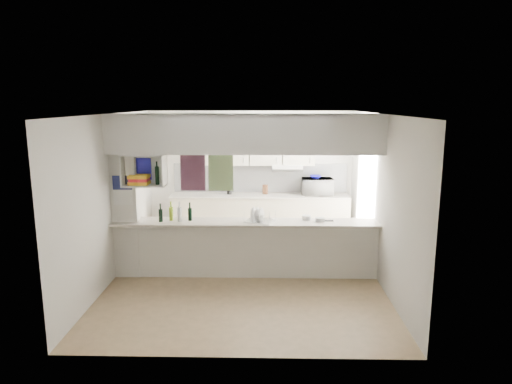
{
  "coord_description": "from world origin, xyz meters",
  "views": [
    {
      "loc": [
        0.33,
        -6.98,
        2.78
      ],
      "look_at": [
        0.16,
        0.5,
        1.29
      ],
      "focal_mm": 32.0,
      "sensor_mm": 36.0,
      "label": 1
    }
  ],
  "objects_px": {
    "bowl": "(316,177)",
    "dish_rack": "(260,216)",
    "microwave": "(318,187)",
    "wine_bottles": "(175,214)"
  },
  "relations": [
    {
      "from": "bowl",
      "to": "dish_rack",
      "type": "bearing_deg",
      "value": -116.92
    },
    {
      "from": "bowl",
      "to": "wine_bottles",
      "type": "xyz_separation_m",
      "value": [
        -2.43,
        -2.17,
        -0.25
      ]
    },
    {
      "from": "microwave",
      "to": "dish_rack",
      "type": "relative_size",
      "value": 1.17
    },
    {
      "from": "bowl",
      "to": "wine_bottles",
      "type": "bearing_deg",
      "value": -138.33
    },
    {
      "from": "dish_rack",
      "to": "wine_bottles",
      "type": "xyz_separation_m",
      "value": [
        -1.33,
        -0.0,
        0.02
      ]
    },
    {
      "from": "dish_rack",
      "to": "bowl",
      "type": "bearing_deg",
      "value": 82.26
    },
    {
      "from": "microwave",
      "to": "bowl",
      "type": "height_order",
      "value": "bowl"
    },
    {
      "from": "microwave",
      "to": "dish_rack",
      "type": "xyz_separation_m",
      "value": [
        -1.14,
        -2.15,
        -0.08
      ]
    },
    {
      "from": "bowl",
      "to": "dish_rack",
      "type": "xyz_separation_m",
      "value": [
        -1.1,
        -2.16,
        -0.27
      ]
    },
    {
      "from": "wine_bottles",
      "to": "dish_rack",
      "type": "bearing_deg",
      "value": 0.05
    }
  ]
}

